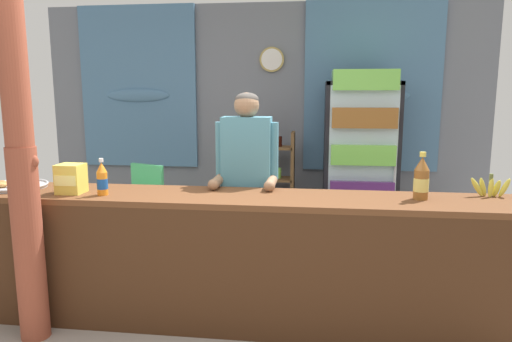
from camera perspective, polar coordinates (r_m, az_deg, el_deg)
name	(u,v)px	position (r m, az deg, el deg)	size (l,w,h in m)	color
ground_plane	(239,281)	(4.09, -2.07, -13.37)	(7.19, 7.19, 0.00)	gray
back_wall_curtained	(262,114)	(5.46, 0.69, 7.00)	(5.12, 0.22, 2.60)	slate
stall_counter	(231,249)	(3.13, -3.13, -9.55)	(3.80, 0.55, 0.91)	brown
timber_post	(21,155)	(3.21, -26.99, 1.74)	(0.20, 0.18, 2.53)	brown
drink_fridge	(360,151)	(4.96, 12.74, 2.48)	(0.75, 0.68, 1.82)	black
bottle_shelf_rack	(273,182)	(5.17, 2.08, -1.33)	(0.48, 0.28, 1.17)	brown
plastic_lawn_chair	(140,201)	(4.92, -14.17, -3.61)	(0.57, 0.57, 0.86)	#4CC675
shopkeeper	(247,172)	(3.53, -1.16, -0.15)	(0.48, 0.42, 1.60)	#28282D
soda_bottle_iced_tea	(421,179)	(3.19, 19.72, -0.98)	(0.10, 0.10, 0.31)	brown
soda_bottle_orange_soda	(102,180)	(3.30, -18.44, -1.01)	(0.07, 0.07, 0.25)	orange
snack_box_instant_noodle	(71,179)	(3.44, -21.85, -0.89)	(0.17, 0.16, 0.20)	#EAD14C
pastry_tray	(16,185)	(3.82, -27.45, -1.54)	(0.44, 0.44, 0.07)	#BCBCC1
banana_bunch	(491,187)	(3.46, 26.94, -1.80)	(0.27, 0.06, 0.16)	#DBCC42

